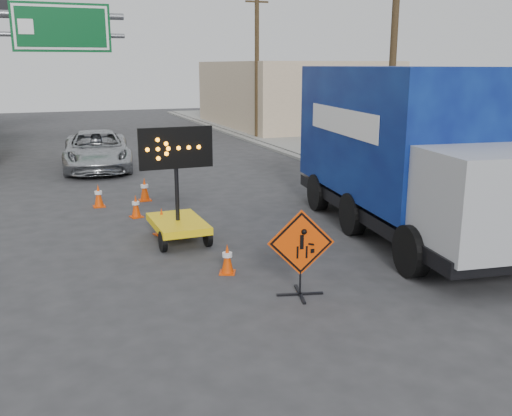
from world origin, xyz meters
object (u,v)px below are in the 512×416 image
arrow_board (178,216)px  box_truck (400,160)px  pickup_truck (97,150)px  construction_sign (301,251)px

arrow_board → box_truck: bearing=-13.8°
pickup_truck → box_truck: (6.55, -12.71, 1.15)m
pickup_truck → box_truck: bearing=-58.0°
arrow_board → pickup_truck: 11.46m
construction_sign → arrow_board: size_ratio=0.59×
construction_sign → box_truck: 5.36m
pickup_truck → box_truck: 14.35m
box_truck → arrow_board: bearing=174.5°
construction_sign → box_truck: (4.28, 3.04, 1.06)m
box_truck → construction_sign: bearing=-137.4°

